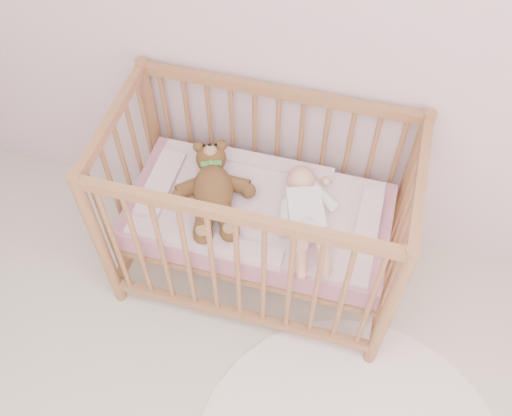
% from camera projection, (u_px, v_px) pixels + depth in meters
% --- Properties ---
extents(wall_back, '(4.00, 0.02, 2.70)m').
position_uv_depth(wall_back, '(325.00, 14.00, 2.20)').
color(wall_back, silver).
rests_on(wall_back, floor).
extents(crib, '(1.36, 0.76, 1.00)m').
position_uv_depth(crib, '(259.00, 215.00, 2.68)').
color(crib, '#AD7149').
rests_on(crib, floor).
extents(mattress, '(1.22, 0.62, 0.13)m').
position_uv_depth(mattress, '(259.00, 217.00, 2.69)').
color(mattress, '#C57B8A').
rests_on(mattress, crib).
extents(blanket, '(1.10, 0.58, 0.06)m').
position_uv_depth(blanket, '(259.00, 207.00, 2.63)').
color(blanket, pink).
rests_on(blanket, mattress).
extents(baby, '(0.47, 0.66, 0.14)m').
position_uv_depth(baby, '(305.00, 211.00, 2.53)').
color(baby, white).
rests_on(baby, blanket).
extents(teddy_bear, '(0.58, 0.68, 0.16)m').
position_uv_depth(teddy_bear, '(213.00, 190.00, 2.59)').
color(teddy_bear, brown).
rests_on(teddy_bear, blanket).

